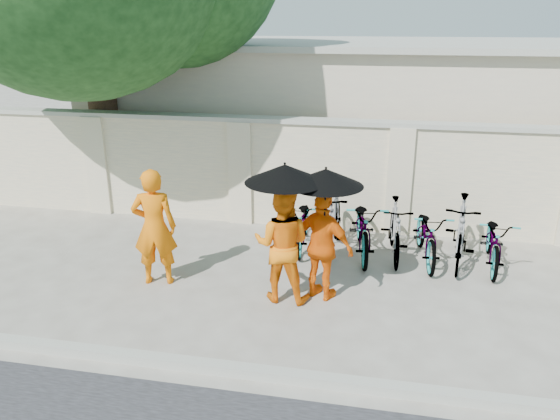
# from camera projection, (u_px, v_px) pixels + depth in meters

# --- Properties ---
(ground) EXTENTS (80.00, 80.00, 0.00)m
(ground) POSITION_uv_depth(u_px,v_px,m) (254.00, 301.00, 7.82)
(ground) COLOR #A7A397
(kerb) EXTENTS (40.00, 0.16, 0.12)m
(kerb) POSITION_uv_depth(u_px,v_px,m) (218.00, 368.00, 6.23)
(kerb) COLOR #A1A397
(kerb) RESTS_ON ground
(compound_wall) EXTENTS (20.00, 0.30, 2.00)m
(compound_wall) POSITION_uv_depth(u_px,v_px,m) (345.00, 177.00, 10.26)
(compound_wall) COLOR beige
(compound_wall) RESTS_ON ground
(building_behind) EXTENTS (14.00, 6.00, 3.20)m
(building_behind) POSITION_uv_depth(u_px,v_px,m) (400.00, 114.00, 13.40)
(building_behind) COLOR beige
(building_behind) RESTS_ON ground
(monk_left) EXTENTS (0.74, 0.57, 1.79)m
(monk_left) POSITION_uv_depth(u_px,v_px,m) (154.00, 227.00, 8.09)
(monk_left) COLOR orange
(monk_left) RESTS_ON ground
(monk_center) EXTENTS (0.84, 0.66, 1.68)m
(monk_center) POSITION_uv_depth(u_px,v_px,m) (282.00, 244.00, 7.63)
(monk_center) COLOR orange
(monk_center) RESTS_ON ground
(parasol_center) EXTENTS (1.08, 1.08, 1.06)m
(parasol_center) POSITION_uv_depth(u_px,v_px,m) (285.00, 173.00, 7.19)
(parasol_center) COLOR black
(parasol_center) RESTS_ON ground
(monk_right) EXTENTS (1.02, 0.74, 1.60)m
(monk_right) POSITION_uv_depth(u_px,v_px,m) (323.00, 246.00, 7.67)
(monk_right) COLOR orange
(monk_right) RESTS_ON ground
(parasol_right) EXTENTS (1.02, 1.02, 1.04)m
(parasol_right) POSITION_uv_depth(u_px,v_px,m) (326.00, 177.00, 7.25)
(parasol_right) COLOR black
(parasol_right) RESTS_ON ground
(bike_0) EXTENTS (0.69, 1.72, 0.89)m
(bike_0) POSITION_uv_depth(u_px,v_px,m) (304.00, 223.00, 9.54)
(bike_0) COLOR gray
(bike_0) RESTS_ON ground
(bike_1) EXTENTS (0.57, 1.89, 1.13)m
(bike_1) POSITION_uv_depth(u_px,v_px,m) (333.00, 220.00, 9.32)
(bike_1) COLOR gray
(bike_1) RESTS_ON ground
(bike_2) EXTENTS (0.90, 1.96, 0.99)m
(bike_2) POSITION_uv_depth(u_px,v_px,m) (364.00, 227.00, 9.21)
(bike_2) COLOR gray
(bike_2) RESTS_ON ground
(bike_3) EXTENTS (0.58, 1.68, 0.99)m
(bike_3) POSITION_uv_depth(u_px,v_px,m) (395.00, 230.00, 9.09)
(bike_3) COLOR gray
(bike_3) RESTS_ON ground
(bike_4) EXTENTS (0.77, 1.79, 0.91)m
(bike_4) POSITION_uv_depth(u_px,v_px,m) (427.00, 235.00, 8.99)
(bike_4) COLOR gray
(bike_4) RESTS_ON ground
(bike_5) EXTENTS (0.76, 1.89, 1.10)m
(bike_5) POSITION_uv_depth(u_px,v_px,m) (461.00, 231.00, 8.88)
(bike_5) COLOR gray
(bike_5) RESTS_ON ground
(bike_6) EXTENTS (0.72, 1.72, 0.88)m
(bike_6) POSITION_uv_depth(u_px,v_px,m) (494.00, 241.00, 8.78)
(bike_6) COLOR gray
(bike_6) RESTS_ON ground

